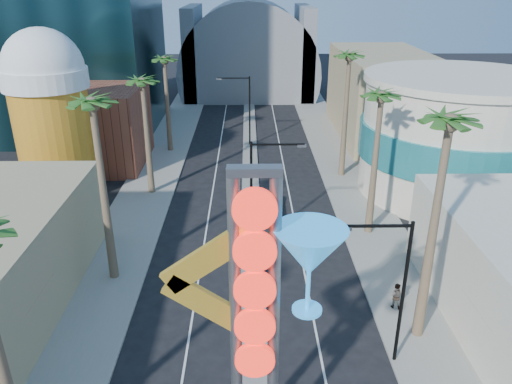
% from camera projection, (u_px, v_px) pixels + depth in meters
% --- Properties ---
extents(sidewalk_west, '(5.00, 100.00, 0.15)m').
position_uv_depth(sidewalk_west, '(156.00, 172.00, 50.06)').
color(sidewalk_west, gray).
rests_on(sidewalk_west, ground).
extents(sidewalk_east, '(5.00, 100.00, 0.15)m').
position_uv_depth(sidewalk_east, '(344.00, 171.00, 50.35)').
color(sidewalk_east, gray).
rests_on(sidewalk_east, ground).
extents(median, '(1.60, 84.00, 0.15)m').
position_uv_depth(median, '(250.00, 162.00, 52.96)').
color(median, gray).
rests_on(median, ground).
extents(brick_filler_west, '(10.00, 10.00, 8.00)m').
position_uv_depth(brick_filler_west, '(94.00, 127.00, 51.16)').
color(brick_filler_west, brown).
rests_on(brick_filler_west, ground).
extents(filler_east, '(10.00, 20.00, 10.00)m').
position_uv_depth(filler_east, '(381.00, 95.00, 60.43)').
color(filler_east, tan).
rests_on(filler_east, ground).
extents(beer_mug, '(7.00, 7.00, 14.50)m').
position_uv_depth(beer_mug, '(50.00, 109.00, 42.28)').
color(beer_mug, orange).
rests_on(beer_mug, ground).
extents(turquoise_building, '(16.60, 16.60, 10.60)m').
position_uv_depth(turquoise_building, '(455.00, 136.00, 43.84)').
color(turquoise_building, beige).
rests_on(turquoise_building, ground).
extents(canopy, '(22.00, 16.00, 22.00)m').
position_uv_depth(canopy, '(249.00, 68.00, 82.50)').
color(canopy, slate).
rests_on(canopy, ground).
extents(neon_sign, '(6.53, 2.60, 12.55)m').
position_uv_depth(neon_sign, '(277.00, 303.00, 17.94)').
color(neon_sign, gray).
rests_on(neon_sign, ground).
extents(streetlight_0, '(3.79, 0.25, 8.00)m').
position_uv_depth(streetlight_0, '(259.00, 185.00, 34.54)').
color(streetlight_0, black).
rests_on(streetlight_0, ground).
extents(streetlight_1, '(3.79, 0.25, 8.00)m').
position_uv_depth(streetlight_1, '(245.00, 104.00, 56.56)').
color(streetlight_1, black).
rests_on(streetlight_1, ground).
extents(streetlight_2, '(3.45, 0.25, 8.00)m').
position_uv_depth(streetlight_2, '(395.00, 282.00, 23.63)').
color(streetlight_2, black).
rests_on(streetlight_2, ground).
extents(palm_1, '(2.40, 2.40, 12.70)m').
position_uv_depth(palm_1, '(93.00, 116.00, 28.37)').
color(palm_1, brown).
rests_on(palm_1, ground).
extents(palm_2, '(2.40, 2.40, 11.20)m').
position_uv_depth(palm_2, '(143.00, 89.00, 41.75)').
color(palm_2, brown).
rests_on(palm_2, ground).
extents(palm_3, '(2.40, 2.40, 11.20)m').
position_uv_depth(palm_3, '(165.00, 66.00, 52.77)').
color(palm_3, brown).
rests_on(palm_3, ground).
extents(palm_5, '(2.40, 2.40, 13.20)m').
position_uv_depth(palm_5, '(448.00, 139.00, 22.95)').
color(palm_5, brown).
rests_on(palm_5, ground).
extents(palm_6, '(2.40, 2.40, 11.70)m').
position_uv_depth(palm_6, '(381.00, 106.00, 34.50)').
color(palm_6, brown).
rests_on(palm_6, ground).
extents(palm_7, '(2.40, 2.40, 12.70)m').
position_uv_depth(palm_7, '(349.00, 65.00, 45.17)').
color(palm_7, brown).
rests_on(palm_7, ground).
extents(red_pickup, '(2.37, 4.85, 1.33)m').
position_uv_depth(red_pickup, '(265.00, 206.00, 41.39)').
color(red_pickup, '#A8150C').
rests_on(red_pickup, ground).
extents(pedestrian_b, '(0.96, 0.87, 1.61)m').
position_uv_depth(pedestrian_b, '(396.00, 296.00, 29.19)').
color(pedestrian_b, gray).
rests_on(pedestrian_b, sidewalk_east).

